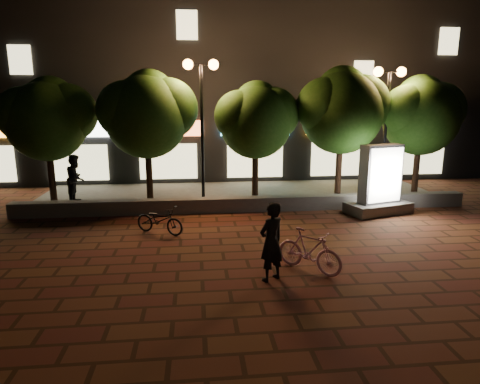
{
  "coord_description": "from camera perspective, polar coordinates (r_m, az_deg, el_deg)",
  "views": [
    {
      "loc": [
        -1.74,
        -10.19,
        3.87
      ],
      "look_at": [
        -0.5,
        1.5,
        1.26
      ],
      "focal_mm": 31.17,
      "sensor_mm": 36.0,
      "label": 1
    }
  ],
  "objects": [
    {
      "name": "ground",
      "position": [
        11.04,
        3.43,
        -8.01
      ],
      "size": [
        80.0,
        80.0,
        0.0
      ],
      "primitive_type": "plane",
      "color": "#532F1A",
      "rests_on": "ground"
    },
    {
      "name": "retaining_wall",
      "position": [
        14.75,
        0.9,
        -1.67
      ],
      "size": [
        16.0,
        0.45,
        0.5
      ],
      "primitive_type": "cube",
      "color": "slate",
      "rests_on": "ground"
    },
    {
      "name": "sidewalk",
      "position": [
        17.21,
        -0.11,
        -0.31
      ],
      "size": [
        16.0,
        5.0,
        0.08
      ],
      "primitive_type": "cube",
      "color": "slate",
      "rests_on": "ground"
    },
    {
      "name": "building_block",
      "position": [
        23.27,
        -1.85,
        15.32
      ],
      "size": [
        28.0,
        8.12,
        11.3
      ],
      "color": "black",
      "rests_on": "ground"
    },
    {
      "name": "tree_far_left",
      "position": [
        16.5,
        -24.81,
        9.4
      ],
      "size": [
        3.36,
        2.8,
        4.63
      ],
      "color": "black",
      "rests_on": "sidewalk"
    },
    {
      "name": "tree_left",
      "position": [
        15.75,
        -12.5,
        10.71
      ],
      "size": [
        3.6,
        3.0,
        4.89
      ],
      "color": "black",
      "rests_on": "sidewalk"
    },
    {
      "name": "tree_mid",
      "position": [
        15.83,
        2.3,
        10.17
      ],
      "size": [
        3.24,
        2.7,
        4.5
      ],
      "color": "black",
      "rests_on": "sidewalk"
    },
    {
      "name": "tree_right",
      "position": [
        16.62,
        13.87,
        11.14
      ],
      "size": [
        3.72,
        3.1,
        5.07
      ],
      "color": "black",
      "rests_on": "sidewalk"
    },
    {
      "name": "tree_far_right",
      "position": [
        17.96,
        23.63,
        9.92
      ],
      "size": [
        3.48,
        2.9,
        4.76
      ],
      "color": "black",
      "rests_on": "sidewalk"
    },
    {
      "name": "street_lamp_left",
      "position": [
        15.39,
        -5.31,
        13.08
      ],
      "size": [
        1.26,
        0.36,
        5.18
      ],
      "color": "black",
      "rests_on": "sidewalk"
    },
    {
      "name": "street_lamp_right",
      "position": [
        17.01,
        19.57,
        11.92
      ],
      "size": [
        1.26,
        0.36,
        4.98
      ],
      "color": "black",
      "rests_on": "sidewalk"
    },
    {
      "name": "ad_kiosk",
      "position": [
        15.14,
        18.57,
        0.81
      ],
      "size": [
        2.43,
        1.69,
        2.39
      ],
      "color": "slate",
      "rests_on": "ground"
    },
    {
      "name": "scooter_pink",
      "position": [
        9.74,
        9.47,
        -7.91
      ],
      "size": [
        1.48,
        1.51,
        0.99
      ],
      "primitive_type": "imported",
      "rotation": [
        0.0,
        0.0,
        0.77
      ],
      "color": "pink",
      "rests_on": "ground"
    },
    {
      "name": "rider",
      "position": [
        9.05,
        4.32,
        -6.82
      ],
      "size": [
        0.77,
        0.71,
        1.76
      ],
      "primitive_type": "imported",
      "rotation": [
        0.0,
        0.0,
        3.74
      ],
      "color": "black",
      "rests_on": "ground"
    },
    {
      "name": "scooter_parked",
      "position": [
        12.48,
        -10.95,
        -3.78
      ],
      "size": [
        1.64,
        1.25,
        0.83
      ],
      "primitive_type": "imported",
      "rotation": [
        0.0,
        0.0,
        1.05
      ],
      "color": "black",
      "rests_on": "ground"
    },
    {
      "name": "pedestrian",
      "position": [
        16.79,
        -21.55,
        1.75
      ],
      "size": [
        0.69,
        0.88,
        1.81
      ],
      "primitive_type": "imported",
      "rotation": [
        0.0,
        0.0,
        1.57
      ],
      "color": "black",
      "rests_on": "sidewalk"
    }
  ]
}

